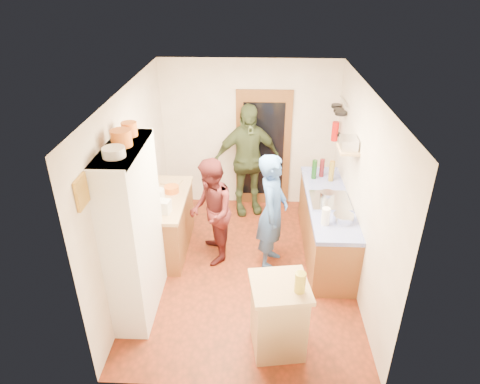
# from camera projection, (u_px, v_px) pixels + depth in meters

# --- Properties ---
(floor) EXTENTS (3.00, 4.00, 0.02)m
(floor) POSITION_uv_depth(u_px,v_px,m) (245.00, 268.00, 6.24)
(floor) COLOR maroon
(floor) RESTS_ON ground
(ceiling) EXTENTS (3.00, 4.00, 0.02)m
(ceiling) POSITION_uv_depth(u_px,v_px,m) (246.00, 90.00, 5.01)
(ceiling) COLOR silver
(ceiling) RESTS_ON ground
(wall_back) EXTENTS (3.00, 0.02, 2.60)m
(wall_back) POSITION_uv_depth(u_px,v_px,m) (249.00, 135.00, 7.39)
(wall_back) COLOR silver
(wall_back) RESTS_ON ground
(wall_front) EXTENTS (3.00, 0.02, 2.60)m
(wall_front) POSITION_uv_depth(u_px,v_px,m) (239.00, 293.00, 3.86)
(wall_front) COLOR silver
(wall_front) RESTS_ON ground
(wall_left) EXTENTS (0.02, 4.00, 2.60)m
(wall_left) POSITION_uv_depth(u_px,v_px,m) (132.00, 187.00, 5.68)
(wall_left) COLOR silver
(wall_left) RESTS_ON ground
(wall_right) EXTENTS (0.02, 4.00, 2.60)m
(wall_right) POSITION_uv_depth(u_px,v_px,m) (361.00, 191.00, 5.57)
(wall_right) COLOR silver
(wall_right) RESTS_ON ground
(door_frame) EXTENTS (0.95, 0.06, 2.10)m
(door_frame) POSITION_uv_depth(u_px,v_px,m) (263.00, 149.00, 7.47)
(door_frame) COLOR brown
(door_frame) RESTS_ON ground
(door_glass) EXTENTS (0.70, 0.02, 1.70)m
(door_glass) POSITION_uv_depth(u_px,v_px,m) (263.00, 150.00, 7.44)
(door_glass) COLOR black
(door_glass) RESTS_ON door_frame
(hutch_body) EXTENTS (0.40, 1.20, 2.20)m
(hutch_body) POSITION_uv_depth(u_px,v_px,m) (134.00, 233.00, 5.06)
(hutch_body) COLOR white
(hutch_body) RESTS_ON ground
(hutch_top_shelf) EXTENTS (0.40, 1.14, 0.04)m
(hutch_top_shelf) POSITION_uv_depth(u_px,v_px,m) (122.00, 149.00, 4.55)
(hutch_top_shelf) COLOR white
(hutch_top_shelf) RESTS_ON hutch_body
(plate_stack) EXTENTS (0.23, 0.23, 0.10)m
(plate_stack) POSITION_uv_depth(u_px,v_px,m) (114.00, 152.00, 4.29)
(plate_stack) COLOR white
(plate_stack) RESTS_ON hutch_top_shelf
(orange_pot_a) EXTENTS (0.22, 0.22, 0.18)m
(orange_pot_a) POSITION_uv_depth(u_px,v_px,m) (121.00, 138.00, 4.53)
(orange_pot_a) COLOR orange
(orange_pot_a) RESTS_ON hutch_top_shelf
(orange_pot_b) EXTENTS (0.18, 0.18, 0.16)m
(orange_pot_b) POSITION_uv_depth(u_px,v_px,m) (129.00, 129.00, 4.80)
(orange_pot_b) COLOR orange
(orange_pot_b) RESTS_ON hutch_top_shelf
(left_counter_base) EXTENTS (0.60, 1.40, 0.85)m
(left_counter_base) POSITION_uv_depth(u_px,v_px,m) (167.00, 225.00, 6.48)
(left_counter_base) COLOR brown
(left_counter_base) RESTS_ON ground
(left_counter_top) EXTENTS (0.64, 1.44, 0.05)m
(left_counter_top) POSITION_uv_depth(u_px,v_px,m) (165.00, 199.00, 6.27)
(left_counter_top) COLOR tan
(left_counter_top) RESTS_ON left_counter_base
(toaster) EXTENTS (0.27, 0.20, 0.18)m
(toaster) POSITION_uv_depth(u_px,v_px,m) (161.00, 206.00, 5.84)
(toaster) COLOR white
(toaster) RESTS_ON left_counter_top
(kettle) EXTENTS (0.19, 0.19, 0.20)m
(kettle) POSITION_uv_depth(u_px,v_px,m) (158.00, 196.00, 6.08)
(kettle) COLOR white
(kettle) RESTS_ON left_counter_top
(orange_bowl) EXTENTS (0.25, 0.25, 0.10)m
(orange_bowl) POSITION_uv_depth(u_px,v_px,m) (172.00, 189.00, 6.37)
(orange_bowl) COLOR orange
(orange_bowl) RESTS_ON left_counter_top
(chopping_board) EXTENTS (0.34, 0.27, 0.02)m
(chopping_board) POSITION_uv_depth(u_px,v_px,m) (172.00, 182.00, 6.67)
(chopping_board) COLOR tan
(chopping_board) RESTS_ON left_counter_top
(right_counter_base) EXTENTS (0.60, 2.20, 0.84)m
(right_counter_base) POSITION_uv_depth(u_px,v_px,m) (326.00, 227.00, 6.44)
(right_counter_base) COLOR brown
(right_counter_base) RESTS_ON ground
(right_counter_top) EXTENTS (0.62, 2.22, 0.06)m
(right_counter_top) POSITION_uv_depth(u_px,v_px,m) (329.00, 201.00, 6.22)
(right_counter_top) COLOR #1425B4
(right_counter_top) RESTS_ON right_counter_base
(hob) EXTENTS (0.55, 0.58, 0.04)m
(hob) POSITION_uv_depth(u_px,v_px,m) (330.00, 201.00, 6.12)
(hob) COLOR silver
(hob) RESTS_ON right_counter_top
(pot_on_hob) EXTENTS (0.21, 0.21, 0.13)m
(pot_on_hob) POSITION_uv_depth(u_px,v_px,m) (327.00, 196.00, 6.05)
(pot_on_hob) COLOR silver
(pot_on_hob) RESTS_ON hob
(bottle_a) EXTENTS (0.08, 0.08, 0.31)m
(bottle_a) POSITION_uv_depth(u_px,v_px,m) (314.00, 169.00, 6.73)
(bottle_a) COLOR #143F14
(bottle_a) RESTS_ON right_counter_top
(bottle_b) EXTENTS (0.09, 0.09, 0.30)m
(bottle_b) POSITION_uv_depth(u_px,v_px,m) (322.00, 168.00, 6.80)
(bottle_b) COLOR #591419
(bottle_b) RESTS_ON right_counter_top
(bottle_c) EXTENTS (0.09, 0.09, 0.33)m
(bottle_c) POSITION_uv_depth(u_px,v_px,m) (332.00, 171.00, 6.66)
(bottle_c) COLOR olive
(bottle_c) RESTS_ON right_counter_top
(paper_towel) EXTENTS (0.12, 0.12, 0.24)m
(paper_towel) POSITION_uv_depth(u_px,v_px,m) (326.00, 216.00, 5.55)
(paper_towel) COLOR white
(paper_towel) RESTS_ON right_counter_top
(mixing_bowl) EXTENTS (0.32, 0.32, 0.11)m
(mixing_bowl) POSITION_uv_depth(u_px,v_px,m) (343.00, 218.00, 5.64)
(mixing_bowl) COLOR silver
(mixing_bowl) RESTS_ON right_counter_top
(island_base) EXTENTS (0.63, 0.63, 0.86)m
(island_base) POSITION_uv_depth(u_px,v_px,m) (278.00, 318.00, 4.76)
(island_base) COLOR tan
(island_base) RESTS_ON ground
(island_top) EXTENTS (0.70, 0.70, 0.05)m
(island_top) POSITION_uv_depth(u_px,v_px,m) (280.00, 287.00, 4.55)
(island_top) COLOR tan
(island_top) RESTS_ON island_base
(cutting_board) EXTENTS (0.39, 0.33, 0.02)m
(cutting_board) POSITION_uv_depth(u_px,v_px,m) (275.00, 283.00, 4.58)
(cutting_board) COLOR white
(cutting_board) RESTS_ON island_top
(oil_jar) EXTENTS (0.13, 0.13, 0.23)m
(oil_jar) POSITION_uv_depth(u_px,v_px,m) (300.00, 282.00, 4.39)
(oil_jar) COLOR #AD9E2D
(oil_jar) RESTS_ON island_top
(pan_rail) EXTENTS (0.02, 0.65, 0.02)m
(pan_rail) POSITION_uv_depth(u_px,v_px,m) (344.00, 101.00, 6.56)
(pan_rail) COLOR silver
(pan_rail) RESTS_ON wall_right
(pan_hang_a) EXTENTS (0.18, 0.18, 0.05)m
(pan_hang_a) POSITION_uv_depth(u_px,v_px,m) (341.00, 113.00, 6.47)
(pan_hang_a) COLOR black
(pan_hang_a) RESTS_ON pan_rail
(pan_hang_b) EXTENTS (0.16, 0.16, 0.05)m
(pan_hang_b) POSITION_uv_depth(u_px,v_px,m) (339.00, 110.00, 6.65)
(pan_hang_b) COLOR black
(pan_hang_b) RESTS_ON pan_rail
(pan_hang_c) EXTENTS (0.17, 0.17, 0.05)m
(pan_hang_c) POSITION_uv_depth(u_px,v_px,m) (337.00, 106.00, 6.83)
(pan_hang_c) COLOR black
(pan_hang_c) RESTS_ON pan_rail
(wall_shelf) EXTENTS (0.26, 0.42, 0.03)m
(wall_shelf) POSITION_uv_depth(u_px,v_px,m) (348.00, 149.00, 5.78)
(wall_shelf) COLOR tan
(wall_shelf) RESTS_ON wall_right
(radio) EXTENTS (0.23, 0.31, 0.15)m
(radio) POSITION_uv_depth(u_px,v_px,m) (349.00, 143.00, 5.74)
(radio) COLOR silver
(radio) RESTS_ON wall_shelf
(ext_bracket) EXTENTS (0.06, 0.10, 0.04)m
(ext_bracket) POSITION_uv_depth(u_px,v_px,m) (338.00, 134.00, 7.00)
(ext_bracket) COLOR black
(ext_bracket) RESTS_ON wall_right
(fire_extinguisher) EXTENTS (0.11, 0.11, 0.32)m
(fire_extinguisher) POSITION_uv_depth(u_px,v_px,m) (335.00, 131.00, 6.98)
(fire_extinguisher) COLOR red
(fire_extinguisher) RESTS_ON wall_right
(picture_frame) EXTENTS (0.03, 0.25, 0.30)m
(picture_frame) POSITION_uv_depth(u_px,v_px,m) (82.00, 192.00, 3.96)
(picture_frame) COLOR gold
(picture_frame) RESTS_ON wall_left
(person_hob) EXTENTS (0.53, 0.70, 1.73)m
(person_hob) POSITION_uv_depth(u_px,v_px,m) (274.00, 213.00, 5.92)
(person_hob) COLOR #345AA0
(person_hob) RESTS_ON ground
(person_left) EXTENTS (0.74, 0.87, 1.59)m
(person_left) POSITION_uv_depth(u_px,v_px,m) (213.00, 211.00, 6.12)
(person_left) COLOR #4C1819
(person_left) RESTS_ON ground
(person_back) EXTENTS (1.24, 0.78, 1.96)m
(person_back) POSITION_uv_depth(u_px,v_px,m) (248.00, 160.00, 7.23)
(person_back) COLOR #323D22
(person_back) RESTS_ON ground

